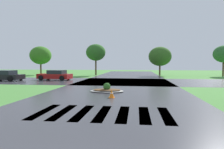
# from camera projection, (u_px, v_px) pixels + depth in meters

# --- Properties ---
(asphalt_roadway) EXTENTS (10.71, 80.00, 0.01)m
(asphalt_roadway) POSITION_uv_depth(u_px,v_px,m) (114.00, 96.00, 13.19)
(asphalt_roadway) COLOR #35353A
(asphalt_roadway) RESTS_ON ground
(asphalt_cross_road) EXTENTS (90.00, 9.64, 0.01)m
(asphalt_cross_road) POSITION_uv_depth(u_px,v_px,m) (124.00, 81.00, 23.60)
(asphalt_cross_road) COLOR #35353A
(asphalt_cross_road) RESTS_ON ground
(crosswalk_stripes) EXTENTS (5.85, 2.92, 0.01)m
(crosswalk_stripes) POSITION_uv_depth(u_px,v_px,m) (103.00, 113.00, 8.65)
(crosswalk_stripes) COLOR white
(crosswalk_stripes) RESTS_ON ground
(median_island) EXTENTS (2.57, 1.71, 0.68)m
(median_island) POSITION_uv_depth(u_px,v_px,m) (107.00, 90.00, 15.19)
(median_island) COLOR #9E9B93
(median_island) RESTS_ON ground
(car_dark_suv) EXTENTS (4.48, 2.37, 1.28)m
(car_dark_suv) POSITION_uv_depth(u_px,v_px,m) (55.00, 75.00, 25.81)
(car_dark_suv) COLOR maroon
(car_dark_suv) RESTS_ON ground
(car_silver_hatch) EXTENTS (4.73, 2.46, 1.29)m
(car_silver_hatch) POSITION_uv_depth(u_px,v_px,m) (5.00, 76.00, 24.93)
(car_silver_hatch) COLOR black
(car_silver_hatch) RESTS_ON ground
(traffic_cone) EXTENTS (0.36, 0.36, 0.52)m
(traffic_cone) POSITION_uv_depth(u_px,v_px,m) (112.00, 94.00, 12.53)
(traffic_cone) COLOR orange
(traffic_cone) RESTS_ON ground
(background_treeline) EXTENTS (46.86, 4.39, 5.62)m
(background_treeline) POSITION_uv_depth(u_px,v_px,m) (154.00, 54.00, 34.49)
(background_treeline) COLOR #4C3823
(background_treeline) RESTS_ON ground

